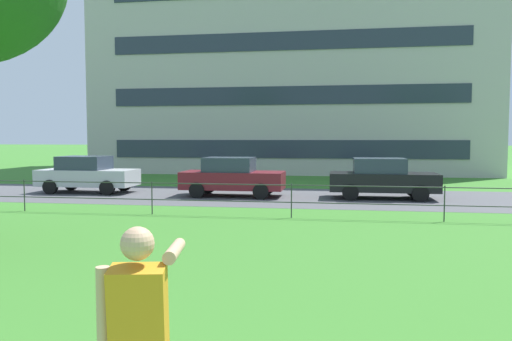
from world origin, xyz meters
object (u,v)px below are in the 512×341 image
at_px(car_maroon_left, 232,177).
at_px(car_black_center, 382,178).
at_px(car_silver_right, 87,174).
at_px(apartment_building_background, 294,35).

height_order(car_maroon_left, car_black_center, same).
height_order(car_silver_right, car_maroon_left, same).
relative_size(car_maroon_left, apartment_building_background, 0.16).
bearing_deg(car_maroon_left, apartment_building_background, 87.04).
bearing_deg(apartment_building_background, car_black_center, -74.93).
relative_size(car_silver_right, apartment_building_background, 0.16).
bearing_deg(apartment_building_background, car_maroon_left, -92.96).
height_order(car_maroon_left, apartment_building_background, apartment_building_background).
xyz_separation_m(car_black_center, apartment_building_background, (-4.84, 17.98, 9.13)).
xyz_separation_m(car_silver_right, car_black_center, (12.08, -0.16, 0.00)).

